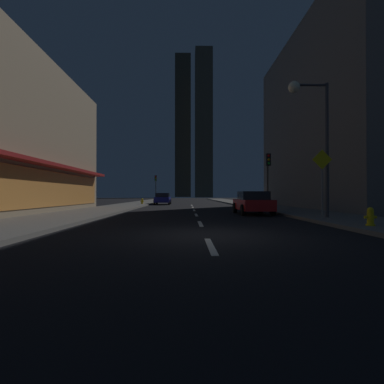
{
  "coord_description": "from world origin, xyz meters",
  "views": [
    {
      "loc": [
        -0.58,
        -8.8,
        1.25
      ],
      "look_at": [
        0.0,
        22.44,
        1.54
      ],
      "focal_mm": 26.37,
      "sensor_mm": 36.0,
      "label": 1
    }
  ],
  "objects_px": {
    "fire_hydrant_far_left": "(142,201)",
    "street_lamp_right": "(310,116)",
    "traffic_light_far_left": "(156,182)",
    "pedestrian_crossing_sign": "(322,178)",
    "traffic_light_near_right": "(268,169)",
    "fire_hydrant_yellow_near": "(370,217)",
    "car_parked_near": "(253,203)",
    "car_parked_far": "(163,199)"
  },
  "relations": [
    {
      "from": "pedestrian_crossing_sign",
      "to": "street_lamp_right",
      "type": "bearing_deg",
      "value": 106.95
    },
    {
      "from": "traffic_light_near_right",
      "to": "pedestrian_crossing_sign",
      "type": "xyz_separation_m",
      "value": [
        0.1,
        -8.16,
        -1.18
      ]
    },
    {
      "from": "traffic_light_near_right",
      "to": "pedestrian_crossing_sign",
      "type": "distance_m",
      "value": 8.24
    },
    {
      "from": "pedestrian_crossing_sign",
      "to": "fire_hydrant_far_left",
      "type": "bearing_deg",
      "value": 118.83
    },
    {
      "from": "car_parked_near",
      "to": "street_lamp_right",
      "type": "height_order",
      "value": "street_lamp_right"
    },
    {
      "from": "fire_hydrant_far_left",
      "to": "traffic_light_far_left",
      "type": "distance_m",
      "value": 11.4
    },
    {
      "from": "car_parked_near",
      "to": "fire_hydrant_far_left",
      "type": "relative_size",
      "value": 6.48
    },
    {
      "from": "traffic_light_far_left",
      "to": "pedestrian_crossing_sign",
      "type": "height_order",
      "value": "traffic_light_far_left"
    },
    {
      "from": "traffic_light_far_left",
      "to": "street_lamp_right",
      "type": "height_order",
      "value": "street_lamp_right"
    },
    {
      "from": "fire_hydrant_far_left",
      "to": "street_lamp_right",
      "type": "xyz_separation_m",
      "value": [
        11.28,
        -20.17,
        4.61
      ]
    },
    {
      "from": "pedestrian_crossing_sign",
      "to": "fire_hydrant_yellow_near",
      "type": "bearing_deg",
      "value": -84.13
    },
    {
      "from": "car_parked_far",
      "to": "fire_hydrant_yellow_near",
      "type": "height_order",
      "value": "car_parked_far"
    },
    {
      "from": "traffic_light_far_left",
      "to": "car_parked_near",
      "type": "bearing_deg",
      "value": -71.3
    },
    {
      "from": "fire_hydrant_far_left",
      "to": "pedestrian_crossing_sign",
      "type": "bearing_deg",
      "value": -61.17
    },
    {
      "from": "car_parked_far",
      "to": "traffic_light_near_right",
      "type": "distance_m",
      "value": 17.32
    },
    {
      "from": "street_lamp_right",
      "to": "car_parked_near",
      "type": "bearing_deg",
      "value": 112.29
    },
    {
      "from": "traffic_light_near_right",
      "to": "pedestrian_crossing_sign",
      "type": "height_order",
      "value": "traffic_light_near_right"
    },
    {
      "from": "car_parked_near",
      "to": "car_parked_far",
      "type": "height_order",
      "value": "same"
    },
    {
      "from": "car_parked_near",
      "to": "pedestrian_crossing_sign",
      "type": "height_order",
      "value": "pedestrian_crossing_sign"
    },
    {
      "from": "traffic_light_far_left",
      "to": "traffic_light_near_right",
      "type": "bearing_deg",
      "value": -65.19
    },
    {
      "from": "car_parked_far",
      "to": "traffic_light_far_left",
      "type": "height_order",
      "value": "traffic_light_far_left"
    },
    {
      "from": "traffic_light_far_left",
      "to": "fire_hydrant_far_left",
      "type": "bearing_deg",
      "value": -92.07
    },
    {
      "from": "street_lamp_right",
      "to": "pedestrian_crossing_sign",
      "type": "height_order",
      "value": "street_lamp_right"
    },
    {
      "from": "traffic_light_near_right",
      "to": "street_lamp_right",
      "type": "xyz_separation_m",
      "value": [
        -0.12,
        -7.44,
        1.87
      ]
    },
    {
      "from": "traffic_light_far_left",
      "to": "pedestrian_crossing_sign",
      "type": "xyz_separation_m",
      "value": [
        11.1,
        -31.95,
        -1.18
      ]
    },
    {
      "from": "car_parked_near",
      "to": "car_parked_far",
      "type": "xyz_separation_m",
      "value": [
        -7.2,
        17.63,
        0.0
      ]
    },
    {
      "from": "fire_hydrant_yellow_near",
      "to": "traffic_light_far_left",
      "type": "relative_size",
      "value": 0.16
    },
    {
      "from": "fire_hydrant_yellow_near",
      "to": "traffic_light_far_left",
      "type": "distance_m",
      "value": 36.79
    },
    {
      "from": "fire_hydrant_yellow_near",
      "to": "pedestrian_crossing_sign",
      "type": "xyz_separation_m",
      "value": [
        -0.3,
        2.92,
        1.56
      ]
    },
    {
      "from": "car_parked_far",
      "to": "street_lamp_right",
      "type": "height_order",
      "value": "street_lamp_right"
    },
    {
      "from": "fire_hydrant_yellow_near",
      "to": "traffic_light_near_right",
      "type": "bearing_deg",
      "value": 92.07
    },
    {
      "from": "car_parked_far",
      "to": "fire_hydrant_far_left",
      "type": "distance_m",
      "value": 2.94
    },
    {
      "from": "car_parked_near",
      "to": "fire_hydrant_yellow_near",
      "type": "relative_size",
      "value": 6.48
    },
    {
      "from": "car_parked_far",
      "to": "fire_hydrant_yellow_near",
      "type": "distance_m",
      "value": 27.32
    },
    {
      "from": "traffic_light_near_right",
      "to": "street_lamp_right",
      "type": "height_order",
      "value": "street_lamp_right"
    },
    {
      "from": "traffic_light_far_left",
      "to": "pedestrian_crossing_sign",
      "type": "bearing_deg",
      "value": -70.84
    },
    {
      "from": "traffic_light_near_right",
      "to": "traffic_light_far_left",
      "type": "distance_m",
      "value": 26.21
    },
    {
      "from": "fire_hydrant_yellow_near",
      "to": "traffic_light_near_right",
      "type": "xyz_separation_m",
      "value": [
        -0.4,
        11.08,
        2.74
      ]
    },
    {
      "from": "street_lamp_right",
      "to": "pedestrian_crossing_sign",
      "type": "relative_size",
      "value": 2.09
    },
    {
      "from": "car_parked_near",
      "to": "traffic_light_near_right",
      "type": "bearing_deg",
      "value": 58.45
    },
    {
      "from": "pedestrian_crossing_sign",
      "to": "traffic_light_near_right",
      "type": "bearing_deg",
      "value": 90.7
    },
    {
      "from": "fire_hydrant_far_left",
      "to": "traffic_light_far_left",
      "type": "xyz_separation_m",
      "value": [
        0.4,
        11.06,
        2.74
      ]
    }
  ]
}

